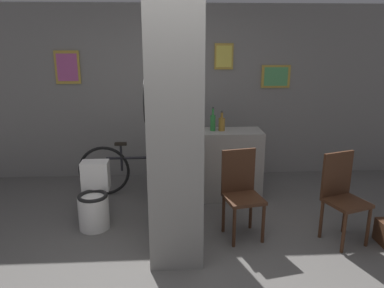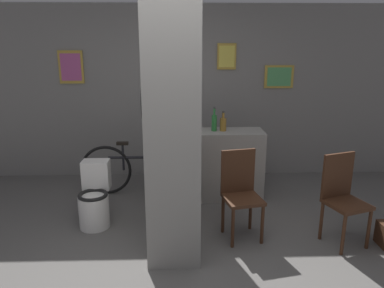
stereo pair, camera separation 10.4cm
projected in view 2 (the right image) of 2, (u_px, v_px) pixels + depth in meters
name	position (u px, v px, depth m)	size (l,w,h in m)	color
ground_plane	(181.00, 270.00, 3.53)	(14.00, 14.00, 0.00)	#5B5956
wall_back	(180.00, 93.00, 5.71)	(8.00, 0.09, 2.60)	gray
pillar_center	(173.00, 121.00, 3.76)	(0.53, 1.22, 2.60)	gray
counter_shelf	(206.00, 165.00, 5.03)	(1.50, 0.44, 0.94)	gray
toilet	(95.00, 199.00, 4.33)	(0.35, 0.51, 0.73)	white
chair_near_pillar	(241.00, 190.00, 4.04)	(0.45, 0.45, 0.96)	#422616
chair_by_doorway	(342.00, 195.00, 3.91)	(0.49, 0.49, 0.96)	#422616
bicycle	(142.00, 169.00, 5.18)	(1.67, 0.42, 0.75)	black
bottle_tall	(214.00, 122.00, 4.88)	(0.07, 0.07, 0.32)	#267233
bottle_short	(223.00, 124.00, 4.89)	(0.08, 0.08, 0.27)	olive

